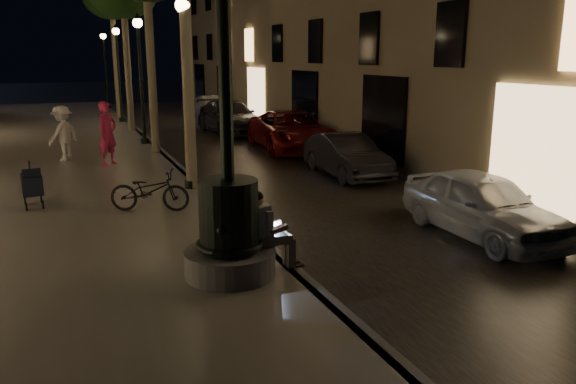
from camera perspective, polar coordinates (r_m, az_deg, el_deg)
name	(u,v)px	position (r m, az deg, el deg)	size (l,w,h in m)	color
ground	(157,152)	(21.40, -13.13, 3.96)	(120.00, 120.00, 0.00)	black
cobble_lane	(235,147)	(22.05, -5.41, 4.57)	(6.00, 45.00, 0.02)	black
promenade	(40,157)	(21.16, -23.90, 3.30)	(8.00, 45.00, 0.20)	slate
curb_strip	(157,150)	(21.39, -13.15, 4.23)	(0.25, 45.00, 0.20)	#59595B
fountain_lamppost	(229,212)	(8.49, -6.04, -1.98)	(1.40, 1.40, 5.21)	#59595B
seated_man_laptop	(267,228)	(8.76, -2.14, -3.63)	(0.91, 0.31, 1.29)	tan
lamp_curb_a	(185,66)	(14.18, -10.40, 12.44)	(0.36, 0.36, 4.81)	black
lamp_curb_b	(140,62)	(22.06, -14.81, 12.60)	(0.36, 0.36, 4.81)	black
lamp_curb_c	(118,61)	(30.01, -16.90, 12.65)	(0.36, 0.36, 4.81)	black
lamp_curb_d	(105,59)	(37.98, -18.11, 12.68)	(0.36, 0.36, 4.81)	black
stroller	(32,185)	(13.67, -24.57, 0.70)	(0.48, 1.01, 1.02)	black
car_front	(482,204)	(11.66, 19.13, -1.19)	(1.53, 3.81, 1.30)	#B6BABE
car_second	(346,156)	(16.64, 5.95, 3.70)	(1.32, 3.78, 1.24)	black
car_third	(292,131)	(21.21, 0.36, 6.23)	(2.43, 5.27, 1.46)	maroon
car_rear	(230,117)	(26.12, -5.93, 7.57)	(2.04, 5.03, 1.46)	#2B2A2F
car_fifth	(214,107)	(32.23, -7.52, 8.53)	(1.35, 3.88, 1.28)	#969591
pedestrian_red	(107,133)	(18.13, -17.87, 5.70)	(0.71, 0.47, 1.95)	#CF2958
pedestrian_white	(63,133)	(19.33, -21.89, 5.54)	(1.13, 0.65, 1.75)	white
bicycle	(150,191)	(12.49, -13.88, 0.14)	(0.60, 1.72, 0.90)	black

